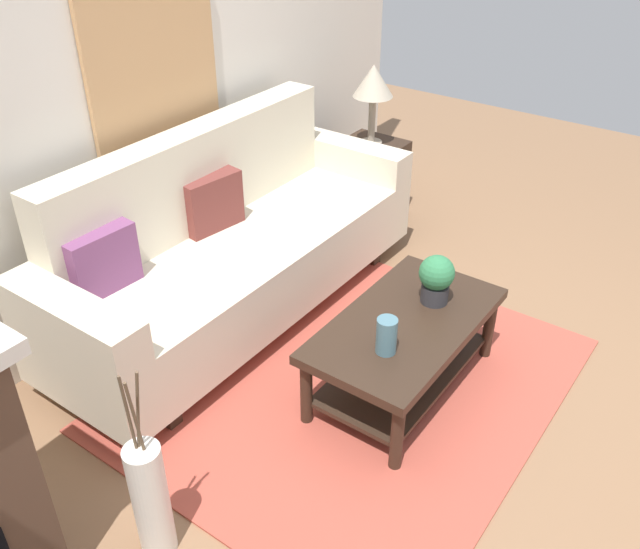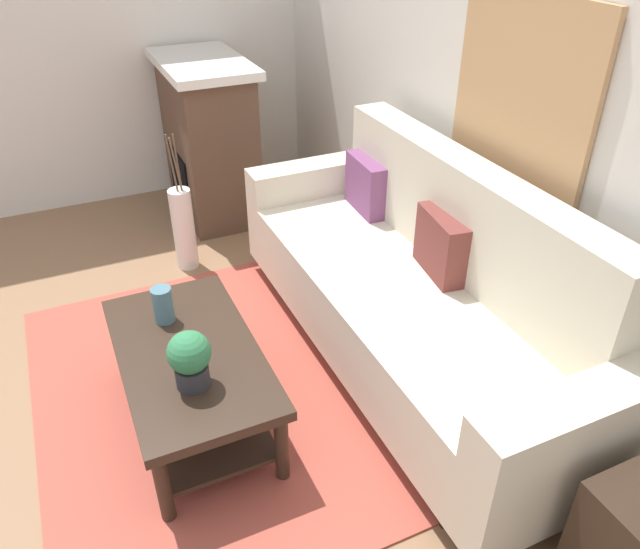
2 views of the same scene
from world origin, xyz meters
name	(u,v)px [view 1 (image 1 of 2)]	position (x,y,z in m)	size (l,w,h in m)	color
ground_plane	(436,424)	(0.00, 0.00, 0.00)	(9.11, 9.11, 0.00)	#8C6647
wall_back	(122,80)	(0.00, 1.98, 1.35)	(5.11, 0.10, 2.70)	silver
area_rug	(351,383)	(0.00, 0.50, 0.01)	(2.23, 1.91, 0.01)	#B24C3D
couch	(232,247)	(0.17, 1.45, 0.43)	(2.45, 0.84, 1.08)	beige
throw_pillow_plum	(102,261)	(-0.61, 1.57, 0.68)	(0.36, 0.12, 0.32)	#7A4270
throw_pillow_maroon	(212,203)	(0.17, 1.57, 0.68)	(0.36, 0.12, 0.32)	brown
coffee_table	(405,339)	(0.14, 0.28, 0.31)	(1.10, 0.60, 0.43)	#332319
tabletop_vase	(387,336)	(-0.13, 0.24, 0.52)	(0.10, 0.10, 0.18)	slate
potted_plant_tabletop	(436,278)	(0.36, 0.25, 0.57)	(0.18, 0.18, 0.26)	#2D2D33
side_table	(369,179)	(1.69, 1.47, 0.28)	(0.44, 0.44, 0.56)	#332319
table_lamp	(373,84)	(1.69, 1.47, 0.99)	(0.28, 0.28, 0.57)	gray
floor_vase	(151,501)	(-1.27, 0.59, 0.28)	(0.14, 0.14, 0.56)	white
floor_vase_branch_a	(138,411)	(-1.25, 0.59, 0.74)	(0.01, 0.01, 0.36)	brown
floor_vase_branch_b	(128,413)	(-1.28, 0.61, 0.74)	(0.01, 0.01, 0.36)	brown
floor_vase_branch_c	(135,418)	(-1.28, 0.57, 0.74)	(0.01, 0.01, 0.36)	brown
framed_painting	(154,65)	(0.17, 1.91, 1.40)	(0.89, 0.03, 0.84)	tan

